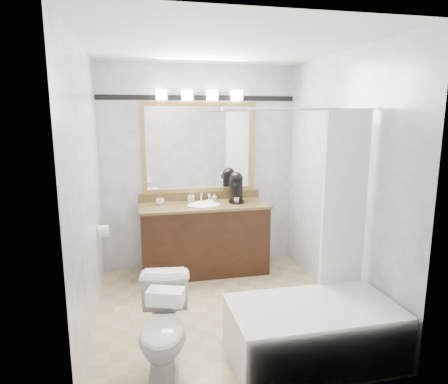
{
  "coord_description": "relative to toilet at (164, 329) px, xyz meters",
  "views": [
    {
      "loc": [
        -0.78,
        -3.57,
        1.92
      ],
      "look_at": [
        0.1,
        0.35,
        1.12
      ],
      "focal_mm": 32.0,
      "sensor_mm": 36.0,
      "label": 1
    }
  ],
  "objects": [
    {
      "name": "room",
      "position": [
        0.62,
        0.83,
        0.9
      ],
      "size": [
        2.42,
        2.62,
        2.52
      ],
      "color": "tan",
      "rests_on": "ground"
    },
    {
      "name": "mirror",
      "position": [
        0.62,
        2.11,
        1.15
      ],
      "size": [
        1.4,
        0.04,
        1.1
      ],
      "color": "#A78A4B",
      "rests_on": "room"
    },
    {
      "name": "soap_bar",
      "position": [
        0.72,
        1.96,
        0.52
      ],
      "size": [
        0.09,
        0.06,
        0.03
      ],
      "primitive_type": "cube",
      "rotation": [
        0.0,
        0.0,
        0.14
      ],
      "color": "beige",
      "rests_on": "vanity"
    },
    {
      "name": "cup_left",
      "position": [
        0.11,
        1.94,
        0.54
      ],
      "size": [
        0.12,
        0.12,
        0.07
      ],
      "primitive_type": "imported",
      "rotation": [
        0.0,
        0.0,
        -0.27
      ],
      "color": "white",
      "rests_on": "vanity"
    },
    {
      "name": "vanity",
      "position": [
        0.62,
        1.85,
        0.09
      ],
      "size": [
        1.53,
        0.58,
        0.97
      ],
      "color": "black",
      "rests_on": "ground"
    },
    {
      "name": "coffee_maker",
      "position": [
        1.04,
        1.9,
        0.69
      ],
      "size": [
        0.19,
        0.24,
        0.37
      ],
      "rotation": [
        0.0,
        0.0,
        -0.19
      ],
      "color": "black",
      "rests_on": "vanity"
    },
    {
      "name": "soap_bottle_b",
      "position": [
        0.79,
        2.06,
        0.54
      ],
      "size": [
        0.07,
        0.07,
        0.08
      ],
      "primitive_type": "imported",
      "rotation": [
        0.0,
        0.0,
        -0.06
      ],
      "color": "white",
      "rests_on": "vanity"
    },
    {
      "name": "tissue_box",
      "position": [
        0.0,
        -0.29,
        0.4
      ],
      "size": [
        0.27,
        0.2,
        0.1
      ],
      "primitive_type": "cube",
      "rotation": [
        0.0,
        0.0,
        -0.34
      ],
      "color": "white",
      "rests_on": "toilet"
    },
    {
      "name": "bathtub",
      "position": [
        1.18,
        -0.07,
        -0.07
      ],
      "size": [
        1.3,
        0.75,
        1.96
      ],
      "color": "white",
      "rests_on": "ground"
    },
    {
      "name": "toilet",
      "position": [
        0.0,
        0.0,
        0.0
      ],
      "size": [
        0.47,
        0.72,
        0.69
      ],
      "primitive_type": "imported",
      "rotation": [
        0.0,
        0.0,
        -0.12
      ],
      "color": "white",
      "rests_on": "ground"
    },
    {
      "name": "tp_roll",
      "position": [
        -0.52,
        1.49,
        0.35
      ],
      "size": [
        0.11,
        0.12,
        0.12
      ],
      "primitive_type": "cylinder",
      "rotation": [
        0.0,
        1.57,
        0.0
      ],
      "color": "white",
      "rests_on": "room"
    },
    {
      "name": "accent_stripe",
      "position": [
        0.62,
        2.12,
        1.75
      ],
      "size": [
        2.4,
        0.01,
        0.06
      ],
      "primitive_type": "cube",
      "color": "black",
      "rests_on": "room"
    },
    {
      "name": "soap_bottle_a",
      "position": [
        0.48,
        2.04,
        0.55
      ],
      "size": [
        0.05,
        0.05,
        0.1
      ],
      "primitive_type": "imported",
      "rotation": [
        0.0,
        0.0,
        -0.11
      ],
      "color": "white",
      "rests_on": "vanity"
    },
    {
      "name": "vanity_light_bar",
      "position": [
        0.62,
        2.06,
        1.79
      ],
      "size": [
        1.02,
        0.14,
        0.12
      ],
      "color": "silver",
      "rests_on": "room"
    }
  ]
}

